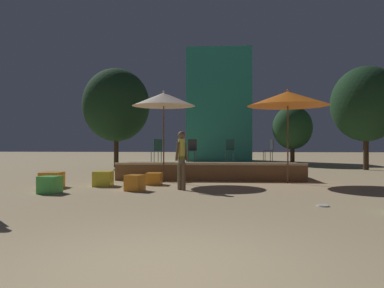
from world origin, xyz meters
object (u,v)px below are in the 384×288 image
(cube_seat_3, at_px, (154,179))
(cube_seat_4, at_px, (103,179))
(patio_umbrella_0, at_px, (164,99))
(cube_seat_2, at_px, (52,180))
(bistro_chair_2, at_px, (270,148))
(bistro_chair_3, at_px, (192,148))
(cube_seat_1, at_px, (50,185))
(bistro_chair_1, at_px, (157,148))
(bistro_chair_0, at_px, (230,148))
(background_tree_3, at_px, (366,104))
(frisbee_disc, at_px, (323,206))
(background_tree_2, at_px, (292,128))
(patio_umbrella_1, at_px, (288,99))
(cube_seat_5, at_px, (135,183))
(background_tree_1, at_px, (116,105))
(person_1, at_px, (182,158))

(cube_seat_3, distance_m, cube_seat_4, 1.70)
(patio_umbrella_0, height_order, cube_seat_2, patio_umbrella_0)
(bistro_chair_2, distance_m, bistro_chair_3, 3.31)
(cube_seat_1, height_order, bistro_chair_1, bistro_chair_1)
(cube_seat_3, relative_size, bistro_chair_0, 0.56)
(bistro_chair_0, distance_m, background_tree_3, 9.55)
(bistro_chair_1, bearing_deg, bistro_chair_2, 160.84)
(cube_seat_2, relative_size, frisbee_disc, 2.50)
(cube_seat_3, distance_m, background_tree_2, 13.95)
(patio_umbrella_1, height_order, cube_seat_3, patio_umbrella_1)
(background_tree_3, bearing_deg, patio_umbrella_0, -144.40)
(bistro_chair_2, relative_size, bistro_chair_3, 1.00)
(cube_seat_5, distance_m, background_tree_1, 12.18)
(patio_umbrella_0, height_order, cube_seat_1, patio_umbrella_0)
(cube_seat_3, distance_m, background_tree_3, 13.34)
(bistro_chair_2, distance_m, frisbee_disc, 7.20)
(cube_seat_3, height_order, bistro_chair_3, bistro_chair_3)
(cube_seat_4, relative_size, background_tree_2, 0.17)
(cube_seat_3, height_order, frisbee_disc, cube_seat_3)
(cube_seat_4, relative_size, bistro_chair_3, 0.71)
(bistro_chair_3, bearing_deg, bistro_chair_2, 26.75)
(cube_seat_4, xyz_separation_m, background_tree_2, (8.53, 12.43, 2.20))
(bistro_chair_1, bearing_deg, patio_umbrella_0, 81.02)
(background_tree_2, bearing_deg, bistro_chair_1, -125.37)
(patio_umbrella_0, bearing_deg, background_tree_3, 35.60)
(cube_seat_2, relative_size, bistro_chair_1, 0.71)
(patio_umbrella_0, bearing_deg, bistro_chair_1, 114.08)
(bistro_chair_0, height_order, bistro_chair_2, same)
(background_tree_3, bearing_deg, cube_seat_5, -136.72)
(bistro_chair_3, xyz_separation_m, background_tree_1, (-5.13, 7.40, 2.50))
(cube_seat_5, bearing_deg, patio_umbrella_1, 27.35)
(cube_seat_1, distance_m, bistro_chair_3, 5.84)
(patio_umbrella_0, relative_size, frisbee_disc, 13.21)
(cube_seat_2, xyz_separation_m, cube_seat_5, (2.86, -0.67, -0.01))
(bistro_chair_0, bearing_deg, patio_umbrella_1, -26.12)
(patio_umbrella_1, xyz_separation_m, bistro_chair_2, (-0.35, 2.11, -1.78))
(patio_umbrella_1, distance_m, frisbee_disc, 5.81)
(bistro_chair_3, bearing_deg, bistro_chair_0, 29.45)
(cube_seat_4, bearing_deg, cube_seat_1, -116.27)
(patio_umbrella_1, relative_size, cube_seat_4, 5.23)
(cube_seat_1, relative_size, cube_seat_5, 0.98)
(cube_seat_4, distance_m, person_1, 2.94)
(cube_seat_5, height_order, bistro_chair_3, bistro_chair_3)
(bistro_chair_0, relative_size, background_tree_1, 0.15)
(person_1, distance_m, bistro_chair_0, 4.24)
(cube_seat_2, bearing_deg, background_tree_2, 52.10)
(bistro_chair_2, height_order, bistro_chair_3, same)
(patio_umbrella_0, bearing_deg, cube_seat_4, -140.05)
(patio_umbrella_0, relative_size, cube_seat_1, 5.72)
(cube_seat_5, distance_m, bistro_chair_0, 5.23)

